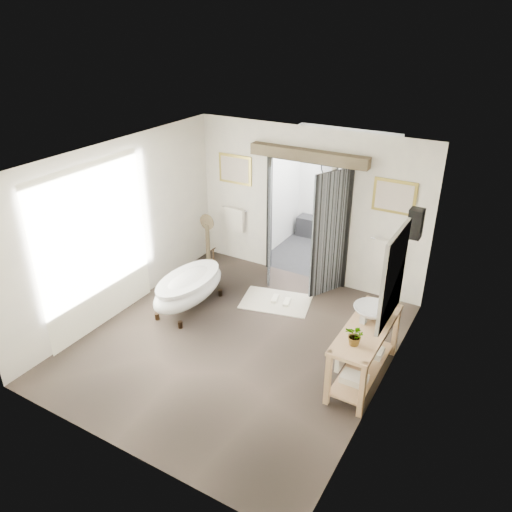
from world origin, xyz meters
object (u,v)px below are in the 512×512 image
at_px(clawfoot_tub, 189,287).
at_px(basin, 372,312).
at_px(rug, 276,301).
at_px(vanity, 363,348).

relative_size(clawfoot_tub, basin, 3.19).
xyz_separation_m(rug, basin, (1.97, -0.93, 0.93)).
relative_size(clawfoot_tub, rug, 1.39).
bearing_deg(basin, clawfoot_tub, -171.90).
bearing_deg(vanity, basin, 90.55).
bearing_deg(clawfoot_tub, rug, 36.43).
relative_size(rug, basin, 2.29).
distance_m(vanity, rug, 2.36).
bearing_deg(rug, basin, -25.14).
height_order(clawfoot_tub, basin, basin).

